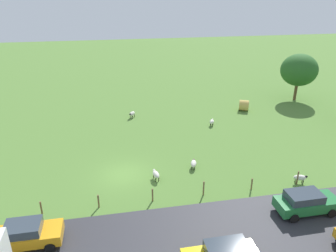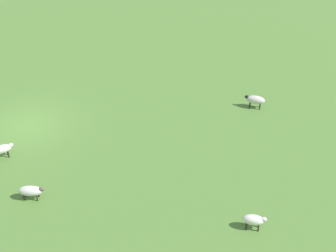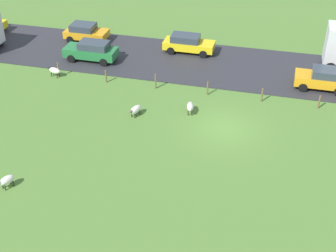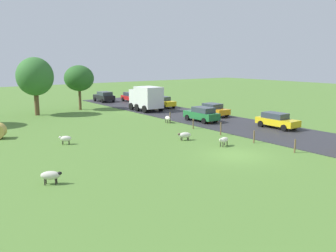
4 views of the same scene
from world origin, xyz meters
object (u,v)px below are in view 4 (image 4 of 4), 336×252
at_px(tree_1, 35,77).
at_px(car_4, 132,97).
at_px(car_0, 202,114).
at_px(truck_0, 146,98).
at_px(car_6, 277,120).
at_px(tree_0, 79,78).
at_px(car_5, 163,102).
at_px(car_3, 213,110).
at_px(sheep_1, 168,118).
at_px(car_2, 104,96).
at_px(sheep_3, 224,140).
at_px(sheep_4, 65,139).
at_px(sheep_0, 51,175).
at_px(sheep_2, 185,135).

height_order(tree_1, car_4, tree_1).
xyz_separation_m(tree_1, car_0, (13.32, -15.84, -3.88)).
relative_size(truck_0, car_6, 1.08).
distance_m(car_0, car_4, 21.35).
xyz_separation_m(tree_0, car_5, (10.44, -5.07, -3.45)).
bearing_deg(truck_0, tree_1, 158.43).
bearing_deg(car_4, car_3, -89.11).
bearing_deg(sheep_1, car_2, 81.75).
bearing_deg(car_6, truck_0, 102.20).
bearing_deg(car_5, car_6, -89.72).
bearing_deg(sheep_3, sheep_4, 141.11).
relative_size(sheep_0, tree_1, 0.16).
height_order(sheep_0, sheep_4, sheep_0).
height_order(tree_1, car_2, tree_1).
bearing_deg(car_4, truck_0, -110.31).
height_order(sheep_3, car_2, car_2).
xyz_separation_m(tree_0, car_0, (7.01, -17.36, -3.42)).
height_order(truck_0, car_5, truck_0).
height_order(sheep_2, car_3, car_3).
xyz_separation_m(sheep_4, car_0, (16.22, 1.54, 0.41)).
height_order(sheep_1, car_4, car_4).
relative_size(sheep_1, tree_0, 0.19).
bearing_deg(truck_0, car_6, -77.80).
distance_m(car_0, car_2, 23.65).
distance_m(truck_0, car_2, 12.94).
relative_size(tree_1, car_0, 1.64).
height_order(sheep_0, car_3, car_3).
height_order(tree_0, car_5, tree_0).
distance_m(sheep_3, car_5, 23.94).
bearing_deg(sheep_0, car_4, 52.88).
bearing_deg(car_5, truck_0, -157.93).
bearing_deg(tree_0, car_2, 42.98).
relative_size(car_2, car_4, 0.99).
relative_size(sheep_4, car_0, 0.24).
xyz_separation_m(sheep_2, car_2, (7.10, 29.76, 0.45)).
xyz_separation_m(sheep_0, car_6, (23.90, 3.00, 0.33)).
relative_size(sheep_0, car_4, 0.28).
bearing_deg(car_0, sheep_3, -122.59).
relative_size(sheep_3, car_2, 0.29).
relative_size(car_2, car_5, 1.06).
bearing_deg(sheep_0, truck_0, 46.58).
distance_m(sheep_2, car_4, 29.26).
bearing_deg(sheep_3, car_3, 49.83).
distance_m(sheep_2, tree_0, 23.79).
bearing_deg(sheep_4, sheep_0, -115.22).
distance_m(sheep_3, car_2, 33.81).
height_order(sheep_0, tree_1, tree_1).
height_order(car_2, car_3, car_2).
height_order(sheep_4, car_6, car_6).
height_order(sheep_3, car_3, car_3).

